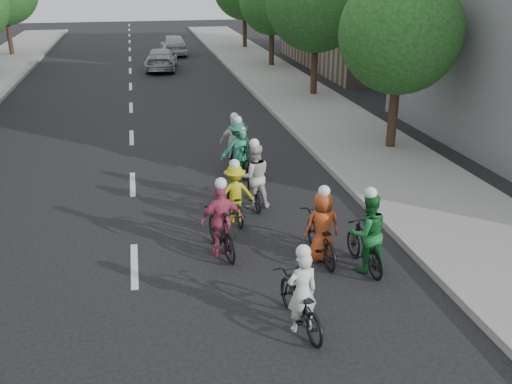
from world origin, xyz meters
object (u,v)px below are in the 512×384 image
object	(u,v)px
cyclist_8	(235,147)
cyclist_2	(235,198)
cyclist_4	(321,233)
cyclist_7	(238,152)
cyclist_0	(300,300)
cyclist_1	(366,239)
follow_car_trail	(174,44)
cyclist_6	(254,182)
cyclist_3	(221,226)
cyclist_5	(242,158)
follow_car_lead	(161,59)

from	to	relation	value
cyclist_8	cyclist_2	bearing A→B (deg)	91.06
cyclist_4	cyclist_7	size ratio (longest dim) A/B	1.02
cyclist_0	cyclist_8	size ratio (longest dim) A/B	1.01
cyclist_1	follow_car_trail	distance (m)	32.51
cyclist_2	cyclist_6	distance (m)	0.99
cyclist_0	cyclist_2	distance (m)	4.78
cyclist_3	cyclist_5	world-z (taller)	cyclist_3
follow_car_trail	cyclist_4	bearing A→B (deg)	90.48
cyclist_2	follow_car_lead	xyz separation A→B (m)	(-0.59, 23.04, 0.07)
cyclist_0	cyclist_3	xyz separation A→B (m)	(-0.93, 3.03, 0.12)
cyclist_1	cyclist_6	bearing A→B (deg)	-71.39
cyclist_1	cyclist_2	bearing A→B (deg)	-57.84
cyclist_1	cyclist_4	xyz separation A→B (m)	(-0.76, 0.66, -0.10)
cyclist_5	cyclist_6	distance (m)	2.40
follow_car_lead	cyclist_7	bearing A→B (deg)	99.92
cyclist_2	cyclist_5	world-z (taller)	cyclist_2
cyclist_0	cyclist_8	distance (m)	9.00
cyclist_0	cyclist_7	bearing A→B (deg)	-99.50
cyclist_0	cyclist_1	world-z (taller)	cyclist_1
cyclist_5	follow_car_lead	bearing A→B (deg)	-97.17
cyclist_0	cyclist_1	distance (m)	2.58
cyclist_2	cyclist_6	size ratio (longest dim) A/B	0.92
cyclist_3	follow_car_trail	bearing A→B (deg)	-101.99
cyclist_0	cyclist_6	xyz separation A→B (m)	(0.31, 5.51, 0.13)
follow_car_trail	cyclist_7	bearing A→B (deg)	89.02
cyclist_1	cyclist_8	bearing A→B (deg)	-82.43
cyclist_6	cyclist_7	xyz separation A→B (m)	(0.02, 2.47, 0.06)
cyclist_2	cyclist_0	bearing A→B (deg)	90.93
cyclist_4	follow_car_trail	distance (m)	31.82
cyclist_2	cyclist_8	size ratio (longest dim) A/B	0.92
cyclist_4	cyclist_6	distance (m)	3.23
cyclist_8	cyclist_3	bearing A→B (deg)	88.33
cyclist_7	cyclist_8	size ratio (longest dim) A/B	1.00
cyclist_0	cyclist_7	size ratio (longest dim) A/B	1.01
cyclist_1	cyclist_3	distance (m)	3.12
cyclist_5	cyclist_7	size ratio (longest dim) A/B	0.95
cyclist_7	follow_car_lead	world-z (taller)	cyclist_7
cyclist_0	cyclist_5	distance (m)	7.92
cyclist_3	cyclist_4	world-z (taller)	cyclist_3
cyclist_1	follow_car_trail	bearing A→B (deg)	-91.38
cyclist_5	cyclist_7	distance (m)	0.20
cyclist_7	follow_car_trail	world-z (taller)	cyclist_7
cyclist_5	follow_car_lead	xyz separation A→B (m)	(-1.35, 19.90, 0.08)
cyclist_2	cyclist_4	bearing A→B (deg)	118.84
cyclist_1	follow_car_trail	world-z (taller)	cyclist_1
cyclist_5	follow_car_lead	distance (m)	19.94
cyclist_2	follow_car_trail	world-z (taller)	cyclist_2
cyclist_1	cyclist_5	world-z (taller)	cyclist_1
cyclist_6	cyclist_8	distance (m)	3.48
cyclist_3	cyclist_7	xyz separation A→B (m)	(1.26, 4.96, 0.07)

